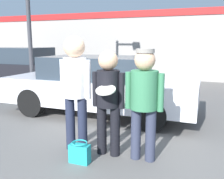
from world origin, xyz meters
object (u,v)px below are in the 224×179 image
at_px(person_middle_with_frisbee, 108,95).
at_px(handbag, 80,153).
at_px(person_left, 75,83).
at_px(parked_car_near, 99,85).
at_px(person_right, 144,95).
at_px(parked_car_far, 20,66).

relative_size(person_middle_with_frisbee, handbag, 5.10).
bearing_deg(person_left, parked_car_near, 103.71).
distance_m(person_left, person_right, 1.09).
xyz_separation_m(parked_car_near, parked_car_far, (-4.66, 2.66, 0.06)).
bearing_deg(person_right, person_middle_with_frisbee, -178.16).
bearing_deg(parked_car_near, person_left, -76.29).
relative_size(person_middle_with_frisbee, parked_car_near, 0.35).
bearing_deg(person_middle_with_frisbee, parked_car_near, 117.07).
distance_m(parked_car_near, parked_car_far, 5.37).
bearing_deg(parked_car_far, parked_car_near, -29.75).
height_order(person_left, handbag, person_left).
height_order(person_left, parked_car_near, person_left).
height_order(person_middle_with_frisbee, person_right, person_right).
xyz_separation_m(person_middle_with_frisbee, handbag, (-0.28, -0.41, -0.80)).
bearing_deg(parked_car_far, person_middle_with_frisbee, -39.56).
height_order(person_left, person_right, person_left).
bearing_deg(person_middle_with_frisbee, person_left, -178.40).
height_order(person_right, handbag, person_right).
distance_m(person_right, parked_car_far, 7.82).
xyz_separation_m(person_right, parked_car_near, (-1.59, 2.04, -0.28)).
xyz_separation_m(person_middle_with_frisbee, person_right, (0.54, 0.02, 0.04)).
bearing_deg(parked_car_near, parked_car_far, 150.25).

